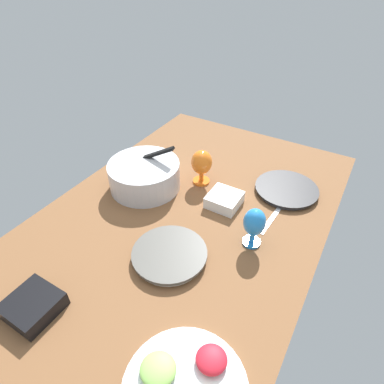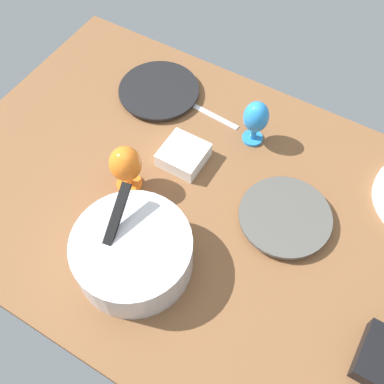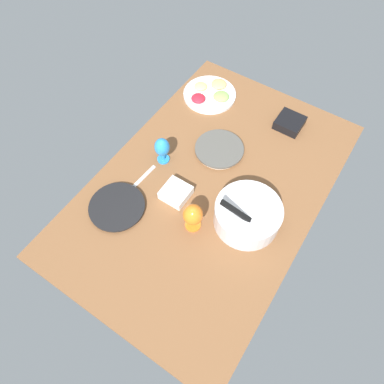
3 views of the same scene
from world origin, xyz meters
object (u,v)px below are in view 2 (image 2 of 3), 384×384
at_px(hurricane_glass_blue, 257,119).
at_px(square_bowl_white, 183,154).
at_px(dinner_plate_left, 285,218).
at_px(dinner_plate_right, 159,91).
at_px(hurricane_glass_orange, 126,165).
at_px(mixing_bowl, 133,252).

xyz_separation_m(hurricane_glass_blue, square_bowl_white, (0.15, 0.18, -0.07)).
xyz_separation_m(dinner_plate_left, dinner_plate_right, (0.57, -0.23, -0.00)).
bearing_deg(hurricane_glass_orange, hurricane_glass_blue, -124.88).
height_order(dinner_plate_left, dinner_plate_right, dinner_plate_left).
xyz_separation_m(mixing_bowl, hurricane_glass_blue, (-0.08, -0.54, 0.03)).
relative_size(hurricane_glass_blue, square_bowl_white, 1.23).
relative_size(mixing_bowl, hurricane_glass_blue, 1.95).
bearing_deg(hurricane_glass_blue, dinner_plate_right, -2.30).
bearing_deg(hurricane_glass_orange, dinner_plate_right, -70.47).
bearing_deg(mixing_bowl, square_bowl_white, -79.56).
xyz_separation_m(dinner_plate_right, mixing_bowl, (-0.28, 0.55, 0.05)).
distance_m(dinner_plate_left, hurricane_glass_orange, 0.47).
distance_m(dinner_plate_right, square_bowl_white, 0.29).
bearing_deg(hurricane_glass_orange, square_bowl_white, -119.55).
distance_m(dinner_plate_right, hurricane_glass_blue, 0.37).
relative_size(hurricane_glass_blue, hurricane_glass_orange, 0.98).
distance_m(hurricane_glass_blue, hurricane_glass_orange, 0.41).
bearing_deg(hurricane_glass_orange, dinner_plate_left, -164.41).
height_order(dinner_plate_left, hurricane_glass_orange, hurricane_glass_orange).
xyz_separation_m(mixing_bowl, square_bowl_white, (0.07, -0.36, -0.04)).
relative_size(dinner_plate_left, hurricane_glass_blue, 1.65).
relative_size(dinner_plate_right, hurricane_glass_blue, 1.72).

